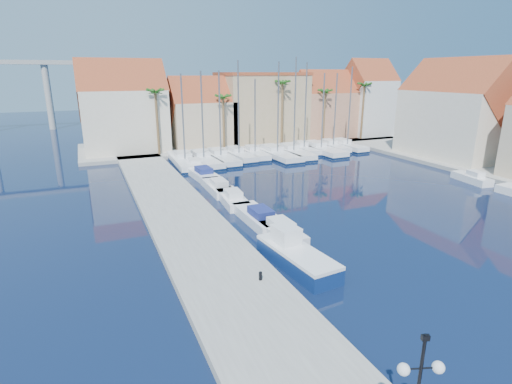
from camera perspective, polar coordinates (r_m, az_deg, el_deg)
ground at (r=25.70m, az=18.41°, el=-11.89°), size 260.00×260.00×0.00m
quay_west at (r=32.85m, az=-9.94°, el=-4.39°), size 6.00×77.00×0.50m
shore_north at (r=70.38m, az=-1.49°, el=7.13°), size 54.00×16.00×0.50m
shore_east at (r=58.34m, az=32.62°, el=2.48°), size 12.00×60.00×0.50m
lamp_post at (r=13.89m, az=22.38°, el=-23.21°), size 1.39×0.72×4.25m
bollard at (r=23.35m, az=0.64°, el=-11.91°), size 0.20×0.20×0.49m
fishing_boat at (r=25.90m, az=5.64°, el=-8.92°), size 2.84×6.77×2.30m
motorboat_west_0 at (r=30.56m, az=3.11°, el=-5.27°), size 2.11×6.37×1.40m
motorboat_west_1 at (r=33.05m, az=0.29°, el=-3.52°), size 2.19×6.63×1.40m
motorboat_west_2 at (r=37.97m, az=-3.47°, el=-0.84°), size 2.42×6.20×1.40m
motorboat_west_3 at (r=41.82m, az=-5.51°, el=0.77°), size 2.11×6.26×1.40m
motorboat_west_4 at (r=47.51m, az=-7.69°, el=2.63°), size 2.57×6.93×1.40m
motorboat_west_5 at (r=52.41m, az=-8.87°, el=3.90°), size 2.51×6.53×1.40m
motorboat_west_6 at (r=56.69m, az=-10.71°, el=4.77°), size 2.31×6.26×1.40m
motorboat_east_1 at (r=51.32m, az=28.48°, el=1.78°), size 2.29×5.07×1.40m
sailboat_0 at (r=54.58m, az=-10.22°, el=4.40°), size 3.34×11.30×11.83m
sailboat_1 at (r=55.13m, az=-7.64°, el=4.65°), size 3.13×10.90×12.16m
sailboat_2 at (r=56.22m, az=-5.24°, el=4.97°), size 2.92×10.53×12.20m
sailboat_3 at (r=57.74m, az=-2.66°, el=5.38°), size 2.95×9.13×13.54m
sailboat_4 at (r=58.62m, az=-0.30°, el=5.54°), size 2.62×8.46×11.09m
sailboat_5 at (r=58.76m, az=2.77°, el=5.53°), size 3.45×11.74×13.38m
sailboat_6 at (r=60.08m, az=5.14°, el=5.75°), size 3.31×10.86×14.05m
sailboat_7 at (r=62.81m, az=6.69°, el=6.21°), size 2.89×8.59×13.40m
sailboat_8 at (r=62.91m, az=8.94°, el=6.08°), size 3.45×11.50×11.88m
sailboat_9 at (r=65.37m, az=10.76°, el=6.42°), size 2.85×8.61×11.86m
sailboat_10 at (r=66.59m, az=12.63°, el=6.50°), size 2.71×9.08×12.81m
building_0 at (r=63.95m, az=-18.38°, el=11.01°), size 12.30×9.00×13.50m
building_1 at (r=66.23m, az=-7.75°, el=10.79°), size 10.30×8.00×11.00m
building_2 at (r=70.80m, az=0.78°, el=12.09°), size 14.20×10.20×11.50m
building_3 at (r=75.65m, az=9.61°, el=11.86°), size 10.30×8.00×12.00m
building_4 at (r=79.99m, az=15.62°, el=12.53°), size 8.30×8.00×14.00m
building_6 at (r=62.80m, az=26.78°, el=10.00°), size 9.00×14.30×13.50m
palm_0 at (r=59.34m, az=-14.19°, el=13.45°), size 2.60×2.60×10.15m
palm_1 at (r=61.82m, az=-4.73°, el=13.11°), size 2.60×2.60×9.15m
palm_2 at (r=65.61m, az=3.82°, el=14.98°), size 2.60×2.60×11.15m
palm_3 at (r=69.66m, az=9.85°, el=13.72°), size 2.60×2.60×9.65m
palm_4 at (r=74.26m, az=15.25°, el=14.29°), size 2.60×2.60×10.65m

